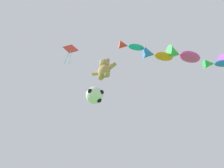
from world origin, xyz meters
TOP-DOWN VIEW (x-y plane):
  - teddy_bear_kite at (-0.33, 5.27)m, footprint 1.70×0.75m
  - soccer_ball_kite at (-1.09, 5.58)m, footprint 1.10×1.09m
  - fish_kite_teal at (1.42, 5.51)m, footprint 1.55×1.44m
  - fish_kite_tangerine at (2.64, 6.82)m, footprint 1.86×1.79m
  - fish_kite_magenta at (4.05, 7.90)m, footprint 2.23×2.23m
  - fish_kite_cobalt at (5.82, 9.61)m, footprint 1.93×1.40m
  - diamond_kite at (-2.69, 4.36)m, footprint 0.84×0.85m

SIDE VIEW (x-z plane):
  - soccer_ball_kite at x=-1.09m, z-range 9.23..10.24m
  - teddy_bear_kite at x=-0.33m, z-range 10.48..12.20m
  - fish_kite_tangerine at x=2.64m, z-range 12.22..12.94m
  - fish_kite_cobalt at x=5.82m, z-range 12.42..13.04m
  - fish_kite_teal at x=1.42m, z-range 12.56..13.11m
  - fish_kite_magenta at x=4.05m, z-range 12.40..13.38m
  - diamond_kite at x=-2.69m, z-range 12.90..15.32m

